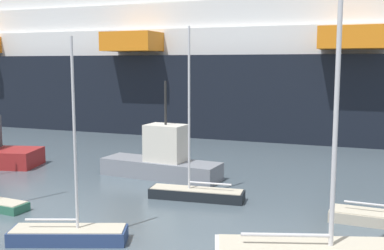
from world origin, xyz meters
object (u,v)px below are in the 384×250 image
sailboat_4 (69,232)px  fishing_boat_0 (162,160)px  cruise_ship (352,53)px  sailboat_6 (196,191)px

sailboat_4 → fishing_boat_0: size_ratio=1.03×
cruise_ship → sailboat_6: bearing=-102.9°
fishing_boat_0 → cruise_ship: cruise_ship is taller
sailboat_4 → fishing_boat_0: bearing=74.2°
sailboat_4 → cruise_ship: cruise_ship is taller
sailboat_6 → cruise_ship: cruise_ship is taller
cruise_ship → fishing_boat_0: bearing=-112.2°
sailboat_4 → cruise_ship: size_ratio=0.06×
sailboat_4 → sailboat_6: bearing=49.2°
sailboat_4 → cruise_ship: (9.93, 32.58, 7.06)m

